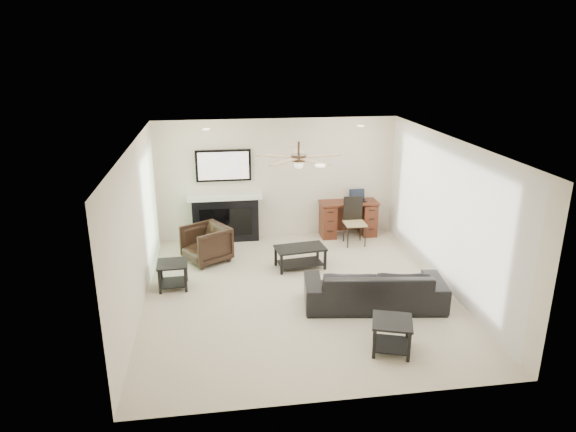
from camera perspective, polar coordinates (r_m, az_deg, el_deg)
name	(u,v)px	position (r m, az deg, el deg)	size (l,w,h in m)	color
room_shell	(310,193)	(8.08, 2.50, 2.56)	(5.50, 5.54, 2.52)	beige
sofa	(374,287)	(8.17, 9.56, -7.80)	(2.16, 0.84, 0.63)	black
armchair	(206,244)	(9.77, -9.08, -3.07)	(0.74, 0.77, 0.70)	black
coffee_table	(300,257)	(9.43, 1.36, -4.62)	(0.90, 0.50, 0.40)	black
end_table_near	(391,336)	(7.14, 11.42, -12.90)	(0.52, 0.52, 0.45)	black
end_table_left	(173,275)	(8.88, -12.64, -6.43)	(0.50, 0.50, 0.45)	black
fireplace_unit	(225,197)	(10.55, -7.04, 2.13)	(1.52, 0.34, 1.91)	black
desk	(348,218)	(11.04, 6.66, -0.24)	(1.22, 0.56, 0.76)	#401910
desk_chair	(355,222)	(10.51, 7.44, -0.65)	(0.42, 0.44, 0.97)	black
laptop	(358,196)	(10.93, 7.80, 2.23)	(0.33, 0.24, 0.23)	black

